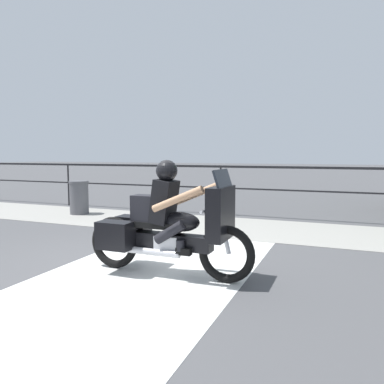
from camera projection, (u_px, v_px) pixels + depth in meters
ground_plane at (120, 264)px, 5.60m from camera, size 120.00×120.00×0.00m
sidewalk_band at (201, 224)px, 8.74m from camera, size 44.00×2.40×0.01m
crosswalk_band at (149, 272)px, 5.20m from camera, size 2.66×6.00×0.01m
fence_railing at (221, 176)px, 10.02m from camera, size 36.00×0.05×1.34m
motorcycle at (167, 225)px, 5.04m from camera, size 2.43×0.76×1.57m
trash_bin at (79, 198)px, 10.23m from camera, size 0.53×0.53×0.92m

